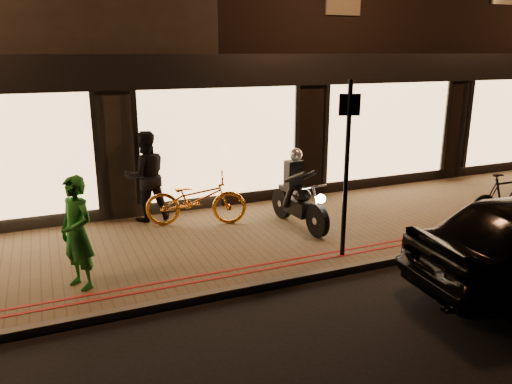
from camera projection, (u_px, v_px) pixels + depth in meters
ground at (305, 282)px, 7.94m from camera, size 90.00×90.00×0.00m
sidewalk at (256, 237)px, 9.70m from camera, size 50.00×4.00×0.12m
kerb_stone at (303, 278)px, 7.97m from camera, size 50.00×0.14×0.12m
red_kerb_lines at (289, 262)px, 8.40m from camera, size 50.00×0.26×0.01m
building_row at (163, 27)px, 14.75m from camera, size 48.00×10.11×8.50m
motorcycle at (298, 197)px, 10.01m from camera, size 0.61×1.94×1.59m
sign_post at (347, 161)px, 8.27m from camera, size 0.34×0.15×3.00m
bicycle_gold at (196, 199)px, 10.12m from camera, size 2.16×1.30×1.07m
bicycle_dark at (506, 199)px, 10.03m from camera, size 1.88×0.57×1.12m
person_green at (77, 233)px, 7.32m from camera, size 0.68×0.75×1.72m
person_dark at (146, 176)px, 10.31m from camera, size 0.96×0.78×1.89m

